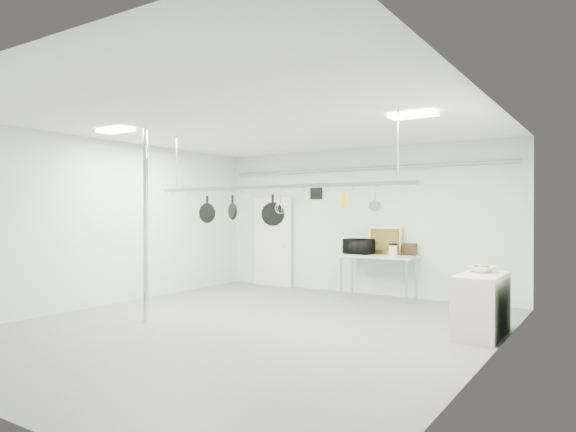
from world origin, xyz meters
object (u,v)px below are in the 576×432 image
Objects in this scene: chrome_pole at (146,224)px; side_cabinet at (481,305)px; microwave at (359,246)px; pot_rack at (272,185)px; skillet_right at (273,210)px; skillet_left at (207,209)px; fruit_bowl at (482,269)px; skillet_mid at (233,207)px; prep_table at (378,258)px; coffee_canister at (393,250)px.

side_cabinet is (4.85, 2.00, -1.15)m from chrome_pole.
microwave is at bearing 143.41° from side_cabinet.
skillet_right is (0.02, 0.00, -0.40)m from pot_rack.
chrome_pole reaches higher than skillet_left.
chrome_pole is at bearing -125.65° from skillet_left.
skillet_mid reaches higher than fruit_bowl.
prep_table is at bearing 61.29° from chrome_pole.
skillet_right is at bearing 97.03° from microwave.
skillet_mid is at bearing 39.25° from chrome_pole.
microwave reaches higher than coffee_canister.
skillet_mid is at bearing -163.64° from side_cabinet.
side_cabinet is 0.25× the size of pot_rack.
skillet_left is at bearing -122.03° from coffee_canister.
side_cabinet is 2.07× the size of microwave.
skillet_right is at bearing -101.84° from coffee_canister.
coffee_canister is at bearing -173.65° from microwave.
skillet_right is (-0.38, -3.30, 1.00)m from prep_table.
skillet_left is (-1.76, -3.30, 1.02)m from prep_table.
skillet_right is (-2.93, -1.10, 1.38)m from side_cabinet.
chrome_pole is 6.88× the size of skillet_left.
microwave is at bearing 70.24° from skillet_right.
fruit_bowl is (2.19, -2.02, -0.06)m from coffee_canister.
chrome_pole reaches higher than microwave.
prep_table is 3.61m from pot_rack.
chrome_pole is 6.33× the size of skillet_right.
skillet_right is (0.07, -3.32, 0.77)m from microwave.
skillet_right is (1.92, 0.90, 0.23)m from chrome_pole.
pot_rack is at bearing -4.86° from skillet_left.
chrome_pole is 7.98× the size of skillet_mid.
chrome_pole is 4.85m from prep_table.
prep_table is at bearing 83.09° from pot_rack.
fruit_bowl reaches higher than prep_table.
skillet_mid is at bearing -109.96° from prep_table.
skillet_mid is (-1.20, -3.30, 1.05)m from prep_table.
prep_table is 3.44× the size of skillet_left.
pot_rack is 11.97× the size of skillet_mid.
chrome_pole is 15.05× the size of coffee_canister.
skillet_mid is at bearing 159.10° from skillet_right.
skillet_left reaches higher than side_cabinet.
fruit_bowl is 0.98× the size of skillet_mid.
chrome_pole is at bearing -121.77° from coffee_canister.
prep_table is 7.53× the size of coffee_canister.
skillet_left is at bearing -165.69° from side_cabinet.
fruit_bowl is at bearing 24.73° from chrome_pole.
pot_rack is 12.19× the size of fruit_bowl.
chrome_pole is 2.19m from pot_rack.
microwave is (-2.99, 2.22, 0.62)m from side_cabinet.
chrome_pole is at bearing -118.71° from prep_table.
prep_table is at bearing -177.12° from microwave.
skillet_left is at bearing 59.20° from chrome_pole.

